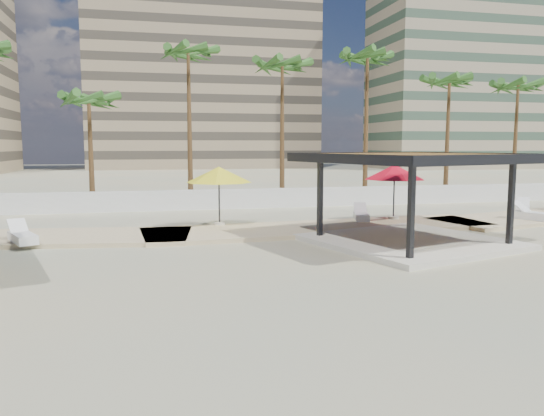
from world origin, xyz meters
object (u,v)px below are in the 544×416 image
Objects in this scene: lounger_d at (523,209)px; lounger_c at (536,216)px; lounger_a at (23,237)px; lounger_b at (361,216)px; pavilion_central at (412,190)px; umbrella_c at (395,172)px.

lounger_c is at bearing -167.85° from lounger_d.
lounger_b is at bearing -103.87° from lounger_a.
lounger_c is 3.06m from lounger_d.
lounger_b is (14.97, 2.81, -0.01)m from lounger_a.
lounger_c is at bearing 5.63° from pavilion_central.
umbrella_c is at bearing -105.47° from lounger_a.
lounger_a is 15.23m from lounger_b.
pavilion_central is 12.07m from lounger_d.
lounger_c is (8.32, -2.14, 0.03)m from lounger_b.
lounger_a is at bearing 118.13° from lounger_b.
lounger_a is 23.30m from lounger_c.
lounger_d is (1.39, 2.73, -0.03)m from lounger_c.
pavilion_central is 3.57× the size of lounger_c.
lounger_d is at bearing -69.05° from lounger_b.
umbrella_c is 1.64× the size of lounger_d.
lounger_b is 9.74m from lounger_d.
lounger_c is (23.29, 0.67, 0.02)m from lounger_a.
lounger_a is 1.10× the size of lounger_d.
lounger_a is at bearing 67.11° from lounger_c.
pavilion_central is at bearing -125.98° from lounger_a.
lounger_c is at bearing -86.92° from lounger_b.
lounger_b is at bearing 51.05° from lounger_c.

